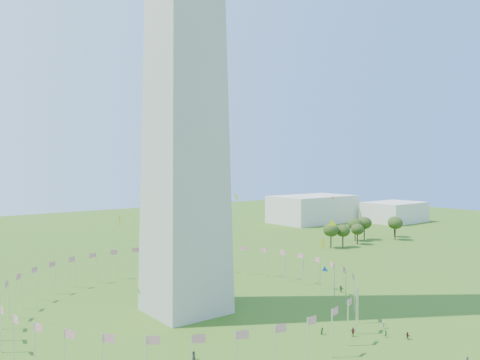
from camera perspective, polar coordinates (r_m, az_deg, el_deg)
name	(u,v)px	position (r m, az deg, el deg)	size (l,w,h in m)	color
flag_ring	(186,293)	(115.56, -6.65, -13.48)	(80.24, 80.24, 9.00)	silver
gov_building_east_a	(312,209)	(286.39, 8.83, -3.50)	(50.00, 30.00, 16.00)	beige
gov_building_east_b	(395,212)	(299.22, 18.32, -3.72)	(35.00, 25.00, 12.00)	beige
crowd	(377,356)	(92.79, 16.41, -19.90)	(89.19, 72.28, 1.92)	#173B25
kites_aloft	(297,240)	(103.95, 6.94, -7.27)	(101.18, 83.40, 35.74)	yellow
tree_line_east	(365,231)	(218.67, 14.95, -6.03)	(53.54, 16.11, 10.56)	#344D19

